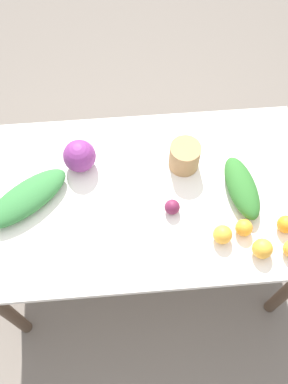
# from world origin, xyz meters

# --- Properties ---
(ground_plane) EXTENTS (8.00, 8.00, 0.00)m
(ground_plane) POSITION_xyz_m (0.00, 0.00, 0.00)
(ground_plane) COLOR #70665B
(dining_table) EXTENTS (1.47, 0.85, 0.77)m
(dining_table) POSITION_xyz_m (0.00, 0.00, 0.67)
(dining_table) COLOR silver
(dining_table) RESTS_ON ground_plane
(cabbage_purple) EXTENTS (0.14, 0.14, 0.14)m
(cabbage_purple) POSITION_xyz_m (0.27, -0.17, 0.84)
(cabbage_purple) COLOR #7A2D75
(cabbage_purple) RESTS_ON dining_table
(paper_bag) EXTENTS (0.13, 0.13, 0.13)m
(paper_bag) POSITION_xyz_m (-0.19, -0.14, 0.84)
(paper_bag) COLOR #A87F51
(paper_bag) RESTS_ON dining_table
(greens_bunch_dandelion) EXTENTS (0.16, 0.32, 0.09)m
(greens_bunch_dandelion) POSITION_xyz_m (-0.42, 0.03, 0.81)
(greens_bunch_dandelion) COLOR #2D6B28
(greens_bunch_dandelion) RESTS_ON dining_table
(greens_bunch_chard) EXTENTS (0.41, 0.36, 0.08)m
(greens_bunch_chard) POSITION_xyz_m (0.50, -0.00, 0.81)
(greens_bunch_chard) COLOR #337538
(greens_bunch_chard) RESTS_ON dining_table
(beet_root) EXTENTS (0.07, 0.07, 0.07)m
(beet_root) POSITION_xyz_m (-0.11, 0.09, 0.80)
(beet_root) COLOR maroon
(beet_root) RESTS_ON dining_table
(orange_0) EXTENTS (0.07, 0.07, 0.07)m
(orange_0) POSITION_xyz_m (-0.39, 0.21, 0.80)
(orange_0) COLOR orange
(orange_0) RESTS_ON dining_table
(orange_1) EXTENTS (0.08, 0.08, 0.08)m
(orange_1) POSITION_xyz_m (-0.45, 0.30, 0.81)
(orange_1) COLOR #F9A833
(orange_1) RESTS_ON dining_table
(orange_2) EXTENTS (0.07, 0.07, 0.07)m
(orange_2) POSITION_xyz_m (-0.57, 0.21, 0.81)
(orange_2) COLOR orange
(orange_2) RESTS_ON dining_table
(orange_3) EXTENTS (0.08, 0.08, 0.08)m
(orange_3) POSITION_xyz_m (-0.30, 0.23, 0.81)
(orange_3) COLOR #F9A833
(orange_3) RESTS_ON dining_table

